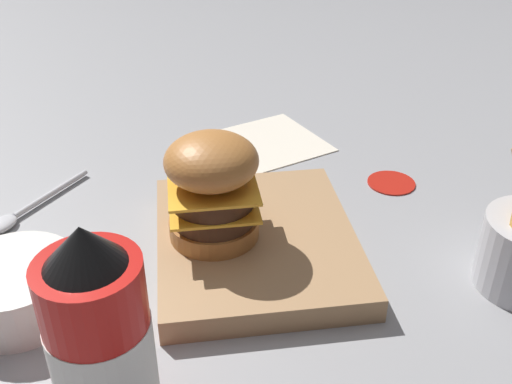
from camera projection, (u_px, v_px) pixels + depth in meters
ground_plane at (268, 237)px, 0.68m from camera, size 6.00×6.00×0.00m
serving_board at (256, 242)px, 0.64m from camera, size 0.25×0.21×0.03m
burger at (212, 187)px, 0.60m from camera, size 0.09×0.09×0.11m
ketchup_bottle at (102, 350)px, 0.41m from camera, size 0.07×0.07×0.19m
side_bowl at (16, 288)px, 0.56m from camera, size 0.12×0.12×0.05m
spoon at (18, 214)px, 0.70m from camera, size 0.14×0.11×0.01m
ketchup_puddle at (391, 182)px, 0.77m from camera, size 0.06×0.06×0.00m
parchment_square at (268, 142)px, 0.87m from camera, size 0.19×0.19×0.00m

